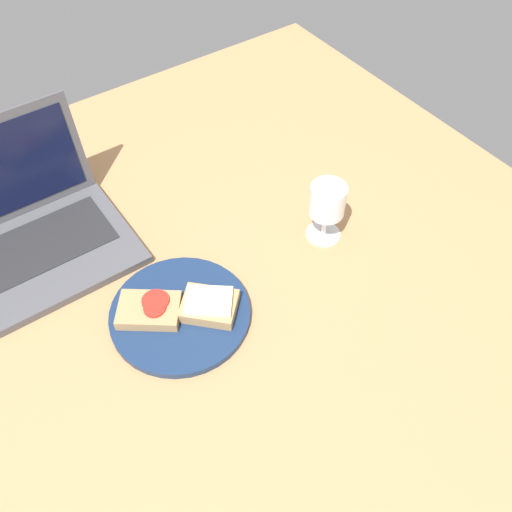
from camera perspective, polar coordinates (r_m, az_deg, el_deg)
wooden_table at (r=108.65cm, az=-2.82°, el=-3.08°), size 140.00×140.00×3.00cm
plate at (r=103.12cm, az=-7.58°, el=-5.75°), size 25.20×25.20×1.39cm
sandwich_with_tomato at (r=102.22cm, az=-10.58°, el=-5.26°), size 13.13×12.48×2.64cm
sandwich_with_cheese at (r=101.06cm, az=-4.71°, el=-4.91°), size 12.04×12.06×3.00cm
wine_glass at (r=109.37cm, az=7.14°, el=5.33°), size 7.00×7.00×12.84cm
laptop at (r=118.34cm, az=-21.26°, el=2.59°), size 32.10×29.22×22.92cm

